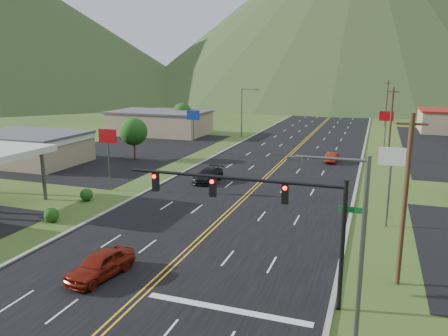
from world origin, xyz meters
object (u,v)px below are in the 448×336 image
(traffic_signal, at_px, (266,204))
(car_dark_mid, at_px, (208,176))
(streetlight_east, at_px, (354,247))
(streetlight_west, at_px, (243,109))
(car_red_far, at_px, (332,157))
(car_red_near, at_px, (100,265))

(traffic_signal, relative_size, car_dark_mid, 2.62)
(streetlight_east, relative_size, streetlight_west, 1.00)
(car_dark_mid, bearing_deg, traffic_signal, -58.24)
(streetlight_east, distance_m, car_red_far, 42.50)
(streetlight_east, xyz_separation_m, car_dark_mid, (-16.78, 26.53, -4.45))
(traffic_signal, relative_size, car_red_near, 2.79)
(car_red_near, bearing_deg, car_dark_mid, 104.79)
(streetlight_east, height_order, car_red_far, streetlight_east)
(car_red_far, bearing_deg, traffic_signal, 93.55)
(streetlight_east, bearing_deg, traffic_signal, 139.61)
(traffic_signal, bearing_deg, car_dark_mid, 118.21)
(streetlight_east, bearing_deg, streetlight_west, 110.86)
(streetlight_east, bearing_deg, car_red_near, 168.53)
(traffic_signal, bearing_deg, car_red_near, -173.95)
(car_red_far, bearing_deg, car_dark_mid, 55.60)
(streetlight_west, height_order, car_red_near, streetlight_west)
(streetlight_east, relative_size, car_dark_mid, 1.80)
(traffic_signal, bearing_deg, streetlight_east, -40.39)
(traffic_signal, relative_size, streetlight_east, 1.46)
(traffic_signal, distance_m, car_red_near, 10.89)
(streetlight_east, xyz_separation_m, car_red_far, (-4.81, 41.98, -4.50))
(traffic_signal, distance_m, streetlight_west, 58.88)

